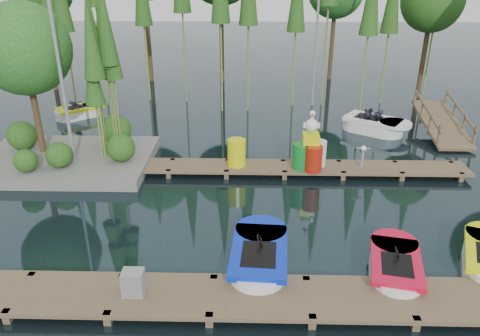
{
  "coord_description": "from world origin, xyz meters",
  "views": [
    {
      "loc": [
        0.84,
        -12.71,
        7.11
      ],
      "look_at": [
        0.5,
        0.5,
        1.1
      ],
      "focal_mm": 35.0,
      "sensor_mm": 36.0,
      "label": 1
    }
  ],
  "objects_px": {
    "boat_yellow_far": "(79,112)",
    "drum_cluster": "(311,152)",
    "island": "(48,79)",
    "boat_blue": "(259,259)",
    "utility_cabinet": "(133,283)",
    "boat_red": "(395,268)",
    "yellow_barrel": "(237,153)"
  },
  "relations": [
    {
      "from": "utility_cabinet",
      "to": "drum_cluster",
      "type": "xyz_separation_m",
      "value": [
        4.63,
        6.84,
        0.32
      ]
    },
    {
      "from": "boat_red",
      "to": "yellow_barrel",
      "type": "xyz_separation_m",
      "value": [
        -4.0,
        5.88,
        0.53
      ]
    },
    {
      "from": "boat_red",
      "to": "drum_cluster",
      "type": "relative_size",
      "value": 1.33
    },
    {
      "from": "boat_blue",
      "to": "boat_yellow_far",
      "type": "xyz_separation_m",
      "value": [
        -8.52,
        11.83,
        -0.03
      ]
    },
    {
      "from": "boat_red",
      "to": "utility_cabinet",
      "type": "xyz_separation_m",
      "value": [
        -6.04,
        -1.12,
        0.34
      ]
    },
    {
      "from": "island",
      "to": "utility_cabinet",
      "type": "height_order",
      "value": "island"
    },
    {
      "from": "boat_blue",
      "to": "boat_red",
      "type": "height_order",
      "value": "boat_blue"
    },
    {
      "from": "boat_yellow_far",
      "to": "drum_cluster",
      "type": "xyz_separation_m",
      "value": [
        10.38,
        -6.36,
        0.65
      ]
    },
    {
      "from": "island",
      "to": "drum_cluster",
      "type": "height_order",
      "value": "island"
    },
    {
      "from": "island",
      "to": "utility_cabinet",
      "type": "bearing_deg",
      "value": -59.51
    },
    {
      "from": "drum_cluster",
      "to": "boat_red",
      "type": "bearing_deg",
      "value": -76.13
    },
    {
      "from": "drum_cluster",
      "to": "utility_cabinet",
      "type": "bearing_deg",
      "value": -124.08
    },
    {
      "from": "boat_blue",
      "to": "yellow_barrel",
      "type": "relative_size",
      "value": 3.16
    },
    {
      "from": "island",
      "to": "drum_cluster",
      "type": "xyz_separation_m",
      "value": [
        9.22,
        -0.95,
        -2.27
      ]
    },
    {
      "from": "boat_yellow_far",
      "to": "utility_cabinet",
      "type": "relative_size",
      "value": 4.54
    },
    {
      "from": "boat_yellow_far",
      "to": "drum_cluster",
      "type": "distance_m",
      "value": 12.19
    },
    {
      "from": "island",
      "to": "utility_cabinet",
      "type": "distance_m",
      "value": 9.41
    },
    {
      "from": "boat_yellow_far",
      "to": "utility_cabinet",
      "type": "bearing_deg",
      "value": -84.76
    },
    {
      "from": "island",
      "to": "yellow_barrel",
      "type": "distance_m",
      "value": 7.09
    },
    {
      "from": "boat_blue",
      "to": "island",
      "type": "bearing_deg",
      "value": 142.56
    },
    {
      "from": "boat_yellow_far",
      "to": "yellow_barrel",
      "type": "height_order",
      "value": "yellow_barrel"
    },
    {
      "from": "boat_blue",
      "to": "utility_cabinet",
      "type": "height_order",
      "value": "boat_blue"
    },
    {
      "from": "boat_yellow_far",
      "to": "drum_cluster",
      "type": "bearing_deg",
      "value": -49.78
    },
    {
      "from": "boat_red",
      "to": "utility_cabinet",
      "type": "relative_size",
      "value": 4.8
    },
    {
      "from": "boat_red",
      "to": "boat_yellow_far",
      "type": "xyz_separation_m",
      "value": [
        -11.79,
        12.09,
        0.01
      ]
    },
    {
      "from": "boat_yellow_far",
      "to": "boat_blue",
      "type": "bearing_deg",
      "value": -72.51
    },
    {
      "from": "boat_yellow_far",
      "to": "drum_cluster",
      "type": "height_order",
      "value": "drum_cluster"
    },
    {
      "from": "boat_blue",
      "to": "drum_cluster",
      "type": "distance_m",
      "value": 5.81
    },
    {
      "from": "yellow_barrel",
      "to": "boat_yellow_far",
      "type": "bearing_deg",
      "value": 141.45
    },
    {
      "from": "boat_blue",
      "to": "yellow_barrel",
      "type": "bearing_deg",
      "value": 101.09
    },
    {
      "from": "island",
      "to": "yellow_barrel",
      "type": "xyz_separation_m",
      "value": [
        6.63,
        -0.79,
        -2.4
      ]
    },
    {
      "from": "boat_red",
      "to": "utility_cabinet",
      "type": "bearing_deg",
      "value": -157.26
    }
  ]
}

